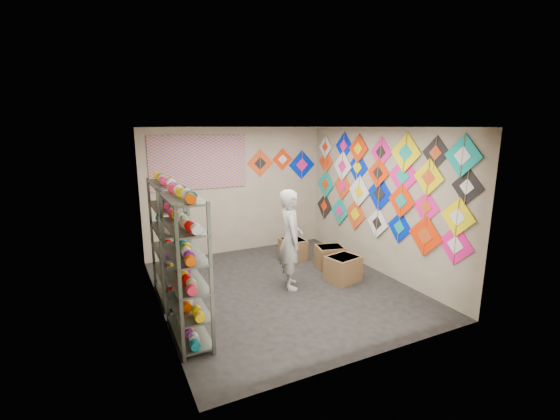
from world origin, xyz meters
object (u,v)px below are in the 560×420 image
shelf_rack_front (186,268)px  shelf_rack_back (168,241)px  carton_c (293,249)px  carton_b (330,257)px  shopkeeper (291,239)px  carton_a (343,269)px

shelf_rack_front → shelf_rack_back: 1.30m
shelf_rack_back → carton_c: bearing=15.7°
shelf_rack_front → carton_c: size_ratio=3.83×
carton_b → carton_c: size_ratio=1.05×
shelf_rack_front → shelf_rack_back: (0.00, 1.30, 0.00)m
shopkeeper → carton_c: 1.51m
carton_b → carton_c: carton_c is taller
shelf_rack_back → carton_c: shelf_rack_back is taller
shelf_rack_back → carton_b: bearing=0.2°
shelf_rack_back → shopkeeper: shelf_rack_back is taller
carton_a → carton_c: size_ratio=1.10×
shelf_rack_front → shopkeeper: (1.93, 0.84, -0.10)m
shelf_rack_front → carton_b: bearing=23.2°
shelf_rack_back → carton_a: 3.05m
shelf_rack_front → carton_a: shelf_rack_front is taller
shelf_rack_back → shopkeeper: (1.93, -0.46, -0.10)m
shelf_rack_front → carton_c: bearing=38.0°
carton_b → carton_c: bearing=134.8°
shelf_rack_front → carton_c: (2.60, 2.03, -0.73)m
carton_c → shelf_rack_back: bearing=-166.9°
shelf_rack_front → carton_c: shelf_rack_front is taller
shopkeeper → carton_c: bearing=-10.9°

